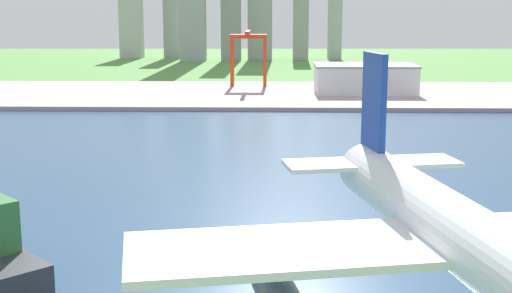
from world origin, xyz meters
name	(u,v)px	position (x,y,z in m)	size (l,w,h in m)	color
ground_plane	(283,158)	(0.00, 300.00, 0.00)	(2400.00, 2400.00, 0.00)	#568F45
water_bay	(286,200)	(0.00, 240.00, 0.07)	(840.00, 360.00, 0.15)	#2D4C70
industrial_pier	(279,94)	(0.00, 490.00, 1.25)	(840.00, 140.00, 2.50)	#AA989D
airplane_landing	(471,244)	(7.57, 80.59, 41.85)	(39.67, 42.11, 13.72)	white
port_crane_red	(248,46)	(-21.26, 526.18, 30.27)	(25.16, 39.60, 38.51)	red
warehouse_main	(365,78)	(55.00, 493.82, 11.48)	(64.42, 40.94, 17.92)	white
distant_skyline	(232,1)	(-50.48, 823.32, 63.89)	(252.49, 69.66, 156.90)	#B3B2B3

